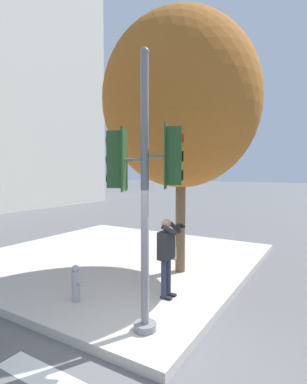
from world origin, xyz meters
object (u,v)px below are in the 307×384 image
object	(u,v)px
street_tree	(181,102)
fire_hydrant	(76,283)
traffic_signal_pole	(145,179)
person_photographer	(167,251)

from	to	relation	value
street_tree	fire_hydrant	size ratio (longest dim) A/B	8.92
traffic_signal_pole	person_photographer	xyz separation A→B (m)	(1.36, 0.33, -1.52)
traffic_signal_pole	fire_hydrant	distance (m)	2.81
person_photographer	street_tree	distance (m)	3.81
traffic_signal_pole	street_tree	distance (m)	3.62
street_tree	person_photographer	bearing A→B (deg)	-163.56
person_photographer	fire_hydrant	bearing A→B (deg)	127.35
traffic_signal_pole	person_photographer	size ratio (longest dim) A/B	2.77
street_tree	traffic_signal_pole	bearing A→B (deg)	-164.93
person_photographer	street_tree	bearing A→B (deg)	16.44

